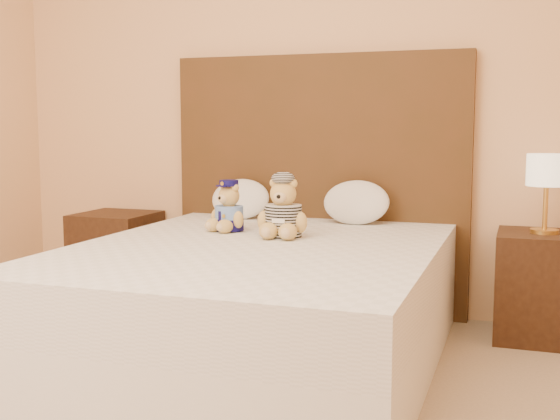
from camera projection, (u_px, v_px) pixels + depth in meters
The scene contains 9 objects.
bed at pixel (257, 303), 3.23m from camera, with size 1.60×2.00×0.55m.
headboard at pixel (318, 184), 4.13m from camera, with size 1.75×0.08×1.50m, color #4A2C16.
nightstand_left at pixel (117, 257), 4.39m from camera, with size 0.45×0.45×0.55m, color #392112.
nightstand_right at pixel (542, 286), 3.58m from camera, with size 0.45×0.45×0.55m, color #392112.
lamp at pixel (547, 174), 3.51m from camera, with size 0.20×0.20×0.40m.
teddy_police at pixel (229, 206), 3.60m from camera, with size 0.22×0.21×0.26m, color tan, non-canonical shape.
teddy_prisoner at pixel (283, 207), 3.40m from camera, with size 0.26×0.25×0.29m, color tan, non-canonical shape.
pillow_left at pixel (240, 197), 4.10m from camera, with size 0.36×0.23×0.25m, color white.
pillow_right at pixel (356, 200), 3.88m from camera, with size 0.37×0.24×0.26m, color white.
Camera 1 is at (1.14, -1.75, 1.09)m, focal length 45.00 mm.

